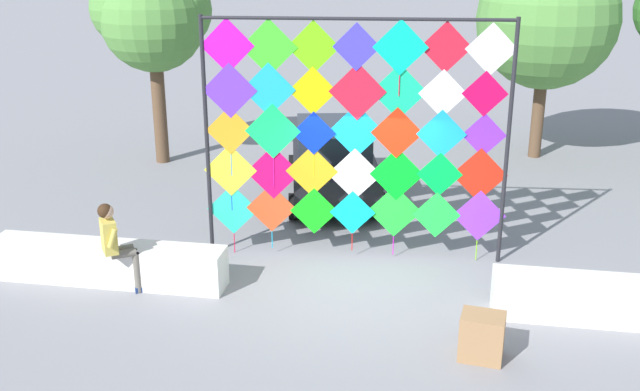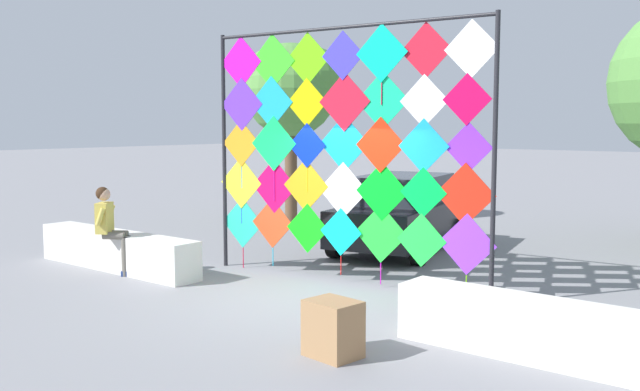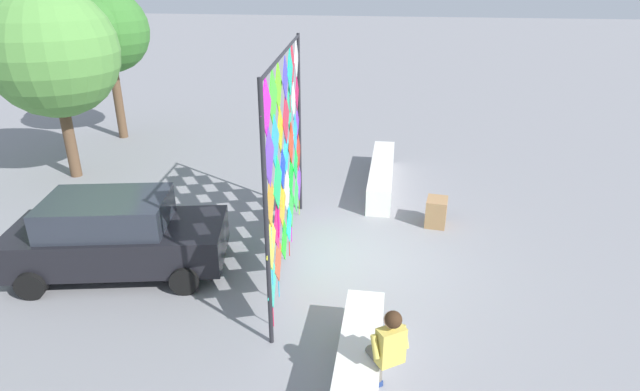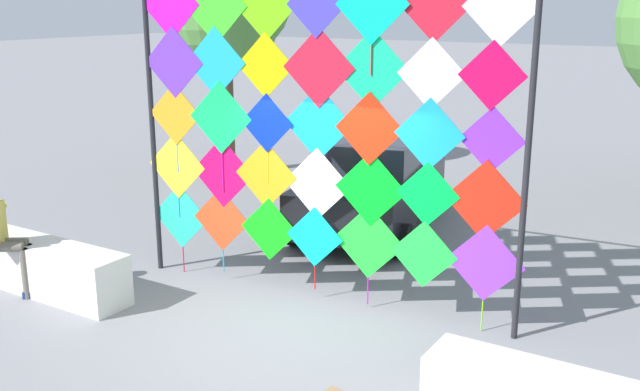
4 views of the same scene
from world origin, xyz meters
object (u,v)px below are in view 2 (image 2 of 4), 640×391
object	(u,v)px
kite_display_rack	(340,140)
cardboard_box_large	(333,329)
parked_car	(401,212)
tree_broadleaf	(292,87)
seated_vendor	(110,223)

from	to	relation	value
kite_display_rack	cardboard_box_large	xyz separation A→B (m)	(2.15, -2.97, -2.00)
parked_car	tree_broadleaf	xyz separation A→B (m)	(-4.55, 1.85, 2.74)
cardboard_box_large	tree_broadleaf	world-z (taller)	tree_broadleaf
tree_broadleaf	seated_vendor	bearing A→B (deg)	-74.18
kite_display_rack	tree_broadleaf	bearing A→B (deg)	136.92
seated_vendor	parked_car	bearing A→B (deg)	63.41
cardboard_box_large	parked_car	bearing A→B (deg)	115.67
kite_display_rack	parked_car	bearing A→B (deg)	104.12
kite_display_rack	parked_car	xyz separation A→B (m)	(-0.79, 3.14, -1.54)
parked_car	cardboard_box_large	bearing A→B (deg)	-64.33
kite_display_rack	seated_vendor	world-z (taller)	kite_display_rack
tree_broadleaf	parked_car	bearing A→B (deg)	-22.13
tree_broadleaf	cardboard_box_large	bearing A→B (deg)	-46.75
seated_vendor	cardboard_box_large	xyz separation A→B (m)	(5.51, -0.97, -0.57)
kite_display_rack	parked_car	size ratio (longest dim) A/B	1.22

